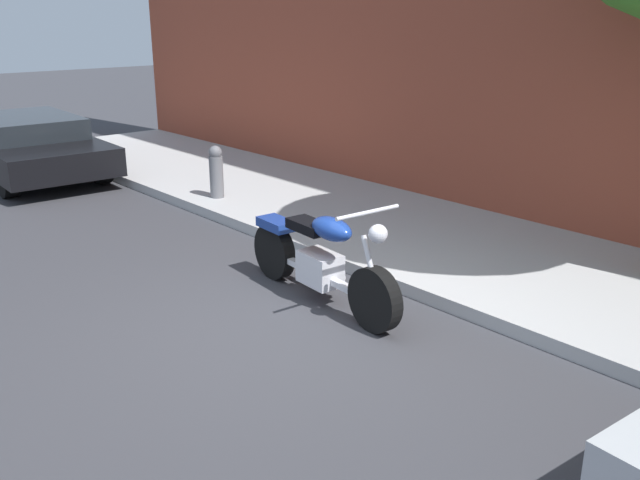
# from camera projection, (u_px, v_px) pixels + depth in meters

# --- Properties ---
(ground_plane) EXTENTS (60.00, 60.00, 0.00)m
(ground_plane) POSITION_uv_depth(u_px,v_px,m) (288.00, 331.00, 6.20)
(ground_plane) COLOR #38383D
(sidewalk) EXTENTS (20.09, 2.85, 0.14)m
(sidewalk) POSITION_uv_depth(u_px,v_px,m) (477.00, 254.00, 7.95)
(sidewalk) COLOR #B0B0B0
(sidewalk) RESTS_ON ground
(motorcycle) EXTENTS (2.23, 0.70, 1.10)m
(motorcycle) POSITION_uv_depth(u_px,v_px,m) (320.00, 260.00, 6.69)
(motorcycle) COLOR black
(motorcycle) RESTS_ON ground
(parked_car_black) EXTENTS (4.25, 2.00, 1.03)m
(parked_car_black) POSITION_uv_depth(u_px,v_px,m) (28.00, 144.00, 11.93)
(parked_car_black) COLOR black
(parked_car_black) RESTS_ON ground
(fire_hydrant) EXTENTS (0.20, 0.20, 0.91)m
(fire_hydrant) POSITION_uv_depth(u_px,v_px,m) (216.00, 176.00, 10.02)
(fire_hydrant) COLOR slate
(fire_hydrant) RESTS_ON ground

